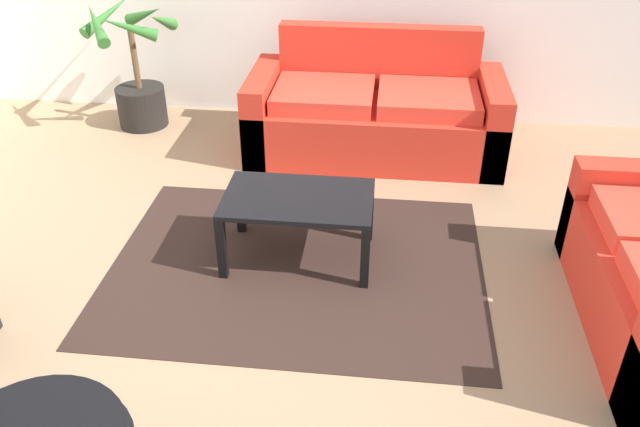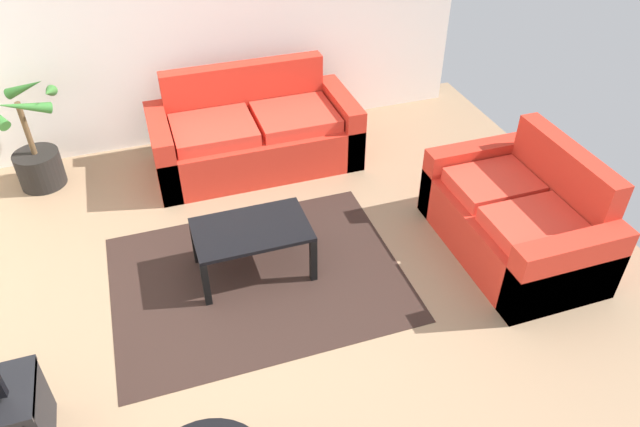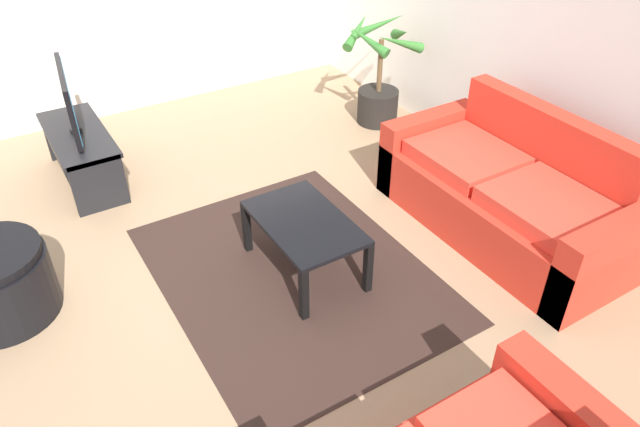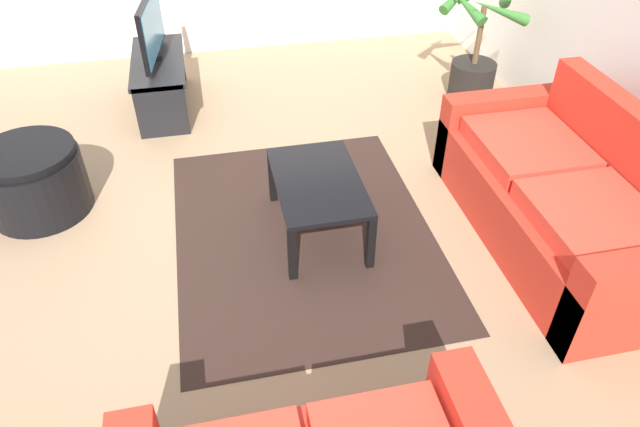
{
  "view_description": "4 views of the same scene",
  "coord_description": "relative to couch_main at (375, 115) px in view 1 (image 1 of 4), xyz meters",
  "views": [
    {
      "loc": [
        0.72,
        -2.43,
        2.31
      ],
      "look_at": [
        0.38,
        0.57,
        0.44
      ],
      "focal_mm": 36.43,
      "sensor_mm": 36.0,
      "label": 1
    },
    {
      "loc": [
        -0.38,
        -2.66,
        3.21
      ],
      "look_at": [
        0.66,
        0.43,
        0.69
      ],
      "focal_mm": 33.31,
      "sensor_mm": 36.0,
      "label": 2
    },
    {
      "loc": [
        3.0,
        -0.82,
        2.75
      ],
      "look_at": [
        0.19,
        0.9,
        0.41
      ],
      "focal_mm": 33.23,
      "sensor_mm": 36.0,
      "label": 3
    },
    {
      "loc": [
        3.16,
        0.14,
        2.56
      ],
      "look_at": [
        0.63,
        0.68,
        0.48
      ],
      "focal_mm": 32.49,
      "sensor_mm": 36.0,
      "label": 4
    }
  ],
  "objects": [
    {
      "name": "coffee_table",
      "position": [
        -0.39,
        -1.53,
        0.06
      ],
      "size": [
        0.86,
        0.54,
        0.42
      ],
      "color": "black",
      "rests_on": "ground"
    },
    {
      "name": "couch_main",
      "position": [
        0.0,
        0.0,
        0.0
      ],
      "size": [
        1.94,
        0.9,
        0.9
      ],
      "color": "red",
      "rests_on": "ground"
    },
    {
      "name": "ground_plane",
      "position": [
        -0.61,
        -2.28,
        -0.3
      ],
      "size": [
        6.6,
        6.6,
        0.0
      ],
      "primitive_type": "plane",
      "color": "#937556"
    },
    {
      "name": "area_rug",
      "position": [
        -0.39,
        -1.63,
        -0.3
      ],
      "size": [
        2.2,
        1.7,
        0.01
      ],
      "primitive_type": "cube",
      "color": "black",
      "rests_on": "ground"
    },
    {
      "name": "potted_palm",
      "position": [
        -2.0,
        0.26,
        0.09
      ],
      "size": [
        0.73,
        0.76,
        1.05
      ],
      "color": "black",
      "rests_on": "ground"
    }
  ]
}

